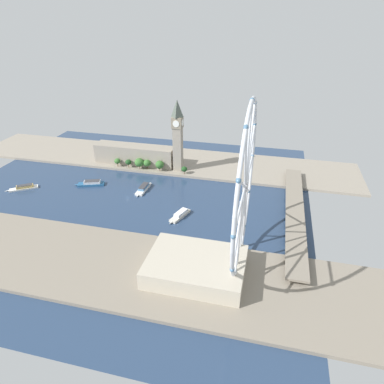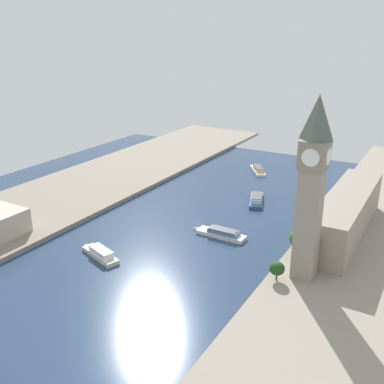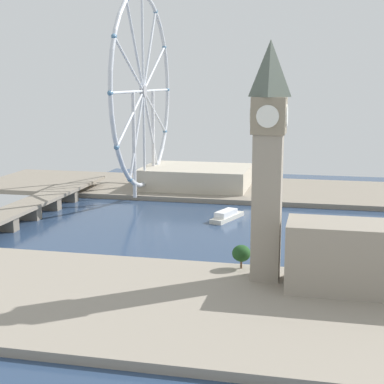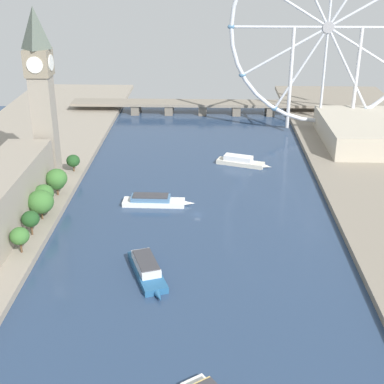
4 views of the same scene
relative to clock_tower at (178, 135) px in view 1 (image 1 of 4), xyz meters
The scene contains 13 objects.
ground_plane 99.81m from the clock_tower, 24.24° to the right, with size 388.04×388.04×0.00m, color navy.
riverbank_left 66.31m from the clock_tower, 129.68° to the right, with size 90.00×520.00×3.00m, color gray.
riverbank_right 197.51m from the clock_tower, 10.74° to the right, with size 90.00×520.00×3.00m, color gray.
clock_tower is the anchor object (origin of this frame).
parliament_block 69.63m from the clock_tower, 95.87° to the right, with size 22.00×105.41×24.62m, color gray.
tree_row_embankment 54.31m from the clock_tower, 76.65° to the right, with size 12.07×97.13×13.98m.
ferris_wheel 187.88m from the clock_tower, 31.15° to the left, with size 128.78×3.20×130.55m.
riverside_hall 199.10m from the clock_tower, 19.80° to the left, with size 53.46×73.63×14.25m, color #BCB29E.
river_bridge 167.53m from the clock_tower, 60.68° to the left, with size 200.04×17.66×9.01m.
tour_boat_0 188.52m from the clock_tower, 60.95° to the right, with size 24.35×32.09×5.09m.
tour_boat_1 78.41m from the clock_tower, 23.80° to the right, with size 35.57×8.92×5.15m.
tour_boat_2 117.78m from the clock_tower, 55.62° to the right, with size 18.62×35.16×5.99m.
tour_boat_3 117.28m from the clock_tower, 16.76° to the left, with size 32.15×15.94×5.56m.
Camera 1 is at (301.31, 147.58, 182.51)m, focal length 31.95 mm.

